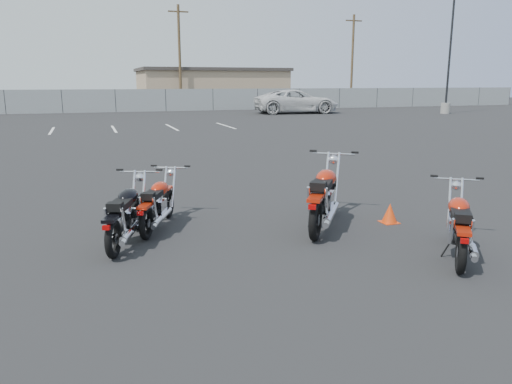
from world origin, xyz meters
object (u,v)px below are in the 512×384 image
object	(u,v)px
motorcycle_third_red	(324,196)
motorcycle_rear_red	(459,226)
white_van	(297,95)
motorcycle_second_black	(126,214)
motorcycle_front_red	(158,204)

from	to	relation	value
motorcycle_third_red	motorcycle_rear_red	world-z (taller)	motorcycle_third_red
motorcycle_third_red	white_van	world-z (taller)	white_van
motorcycle_third_red	motorcycle_rear_red	bearing A→B (deg)	-60.07
motorcycle_second_black	white_van	xyz separation A→B (m)	(14.99, 28.41, 0.97)
motorcycle_front_red	motorcycle_rear_red	distance (m)	4.67
motorcycle_front_red	white_van	distance (m)	31.31
motorcycle_front_red	motorcycle_rear_red	size ratio (longest dim) A/B	1.01
motorcycle_front_red	motorcycle_second_black	world-z (taller)	motorcycle_second_black
motorcycle_second_black	motorcycle_rear_red	size ratio (longest dim) A/B	1.09
motorcycle_rear_red	motorcycle_third_red	bearing A→B (deg)	119.93
motorcycle_front_red	motorcycle_third_red	size ratio (longest dim) A/B	0.85
motorcycle_front_red	motorcycle_second_black	bearing A→B (deg)	-131.14
motorcycle_front_red	motorcycle_third_red	distance (m)	2.78
motorcycle_second_black	motorcycle_third_red	xyz separation A→B (m)	(3.22, -0.17, 0.08)
motorcycle_front_red	motorcycle_third_red	bearing A→B (deg)	-17.02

